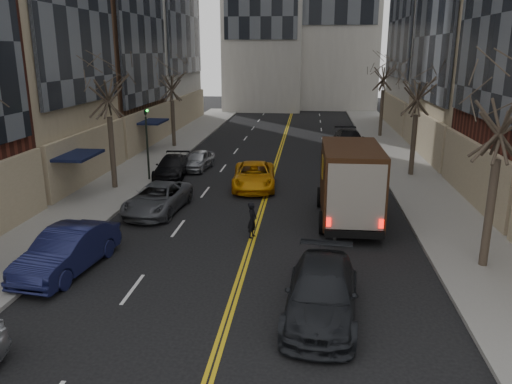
% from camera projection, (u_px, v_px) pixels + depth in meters
% --- Properties ---
extents(sidewalk_left, '(4.00, 66.00, 0.15)m').
position_uv_depth(sidewalk_left, '(149.00, 162.00, 35.56)').
color(sidewalk_left, slate).
rests_on(sidewalk_left, ground).
extents(sidewalk_right, '(4.00, 66.00, 0.15)m').
position_uv_depth(sidewalk_right, '(408.00, 168.00, 33.71)').
color(sidewalk_right, slate).
rests_on(sidewalk_right, ground).
extents(tree_lf_mid, '(3.20, 3.20, 8.91)m').
position_uv_depth(tree_lf_mid, '(106.00, 73.00, 27.06)').
color(tree_lf_mid, '#382D23').
rests_on(tree_lf_mid, sidewalk_left).
extents(tree_lf_far, '(3.20, 3.20, 8.12)m').
position_uv_depth(tree_lf_far, '(171.00, 73.00, 39.64)').
color(tree_lf_far, '#382D23').
rests_on(tree_lf_far, sidewalk_left).
extents(tree_rt_near, '(3.20, 3.20, 8.71)m').
position_uv_depth(tree_rt_near, '(506.00, 91.00, 16.68)').
color(tree_rt_near, '#382D23').
rests_on(tree_rt_near, sidewalk_right).
extents(tree_rt_mid, '(3.20, 3.20, 8.32)m').
position_uv_depth(tree_rt_mid, '(419.00, 78.00, 30.15)').
color(tree_rt_mid, '#382D23').
rests_on(tree_rt_mid, sidewalk_right).
extents(tree_rt_far, '(3.20, 3.20, 9.11)m').
position_uv_depth(tree_rt_far, '(385.00, 62.00, 44.33)').
color(tree_rt_far, '#382D23').
rests_on(tree_rt_far, sidewalk_right).
extents(traffic_signal, '(0.29, 0.26, 4.70)m').
position_uv_depth(traffic_signal, '(147.00, 136.00, 29.86)').
color(traffic_signal, black).
rests_on(traffic_signal, sidewalk_left).
extents(ups_truck, '(2.82, 6.75, 3.68)m').
position_uv_depth(ups_truck, '(349.00, 183.00, 23.03)').
color(ups_truck, black).
rests_on(ups_truck, ground).
extents(observer_sedan, '(2.52, 5.37, 1.52)m').
position_uv_depth(observer_sedan, '(322.00, 293.00, 14.96)').
color(observer_sedan, black).
rests_on(observer_sedan, ground).
extents(taxi, '(2.81, 5.35, 1.44)m').
position_uv_depth(taxi, '(254.00, 176.00, 29.07)').
color(taxi, orange).
rests_on(taxi, ground).
extents(pedestrian, '(0.49, 0.64, 1.57)m').
position_uv_depth(pedestrian, '(252.00, 220.00, 21.29)').
color(pedestrian, black).
rests_on(pedestrian, ground).
extents(parked_lf_b, '(2.29, 5.02, 1.60)m').
position_uv_depth(parked_lf_b, '(67.00, 250.00, 18.03)').
color(parked_lf_b, '#121539').
rests_on(parked_lf_b, ground).
extents(parked_lf_c, '(2.71, 5.16, 1.38)m').
position_uv_depth(parked_lf_c, '(158.00, 198.00, 24.71)').
color(parked_lf_c, '#4A4C51').
rests_on(parked_lf_c, ground).
extents(parked_lf_d, '(2.15, 4.64, 1.31)m').
position_uv_depth(parked_lf_d, '(172.00, 167.00, 31.56)').
color(parked_lf_d, black).
rests_on(parked_lf_d, ground).
extents(parked_lf_e, '(1.94, 3.89, 1.27)m').
position_uv_depth(parked_lf_e, '(198.00, 160.00, 33.55)').
color(parked_lf_e, '#A0A3A8').
rests_on(parked_lf_e, ground).
extents(parked_rt_a, '(2.30, 5.13, 1.63)m').
position_uv_depth(parked_rt_a, '(356.00, 174.00, 29.06)').
color(parked_rt_a, '#53555B').
rests_on(parked_rt_a, ground).
extents(parked_rt_b, '(3.09, 5.74, 1.53)m').
position_uv_depth(parked_rt_b, '(348.00, 152.00, 35.67)').
color(parked_rt_b, '#929398').
rests_on(parked_rt_b, ground).
extents(parked_rt_c, '(2.60, 5.45, 1.53)m').
position_uv_depth(parked_rt_c, '(349.00, 140.00, 40.46)').
color(parked_rt_c, black).
rests_on(parked_rt_c, ground).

